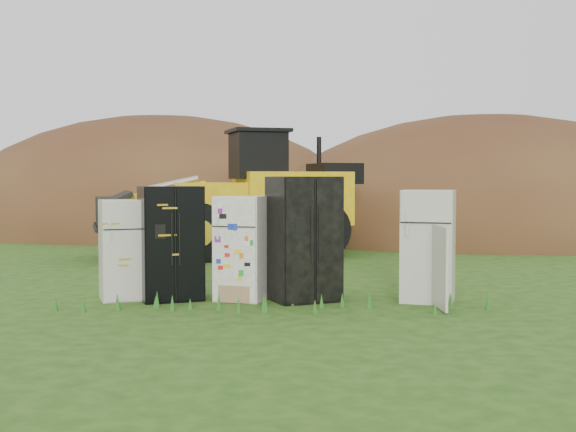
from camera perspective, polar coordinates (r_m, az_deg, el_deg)
name	(u,v)px	position (r m, az deg, el deg)	size (l,w,h in m)	color
ground	(274,300)	(11.56, -1.09, -6.64)	(120.00, 120.00, 0.00)	#204B14
fridge_leftmost	(123,250)	(11.82, -12.89, -2.61)	(0.70, 0.68, 1.59)	silver
fridge_black_side	(171,243)	(11.64, -9.25, -2.12)	(0.95, 0.75, 1.81)	black
fridge_sticker	(242,248)	(11.50, -3.68, -2.54)	(0.74, 0.68, 1.65)	white
fridge_dark_mid	(304,239)	(11.41, 1.25, -1.80)	(1.00, 0.82, 1.96)	black
fridge_open_door	(428,246)	(11.54, 11.01, -2.33)	(0.79, 0.73, 1.75)	silver
wheel_loader	(227,193)	(17.94, -4.85, 1.84)	(6.52, 2.64, 3.16)	yellow
dirt_mound_right	(484,238)	(24.43, 15.25, -1.65)	(14.81, 10.86, 8.01)	#4B2818
dirt_mound_left	(160,231)	(27.00, -10.07, -1.16)	(15.55, 11.66, 8.47)	#4B2818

